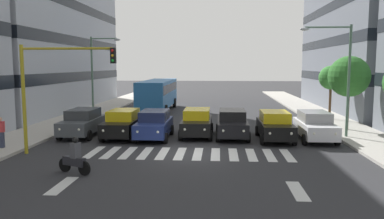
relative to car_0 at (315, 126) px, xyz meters
The scene contains 20 objects.
ground_plane 8.35m from the car_0, 29.31° to the left, with size 180.00×180.00×0.00m, color #2D2D30.
building_left_block_0 20.73m from the car_0, 120.97° to the right, with size 10.09×21.75×16.73m.
crosswalk_markings 8.35m from the car_0, 29.31° to the left, with size 10.35×2.80×0.01m.
lane_arrow_0 10.03m from the car_0, 73.19° to the left, with size 0.50×2.20×0.01m, color silver.
lane_arrow_1 15.05m from the car_0, 39.53° to the left, with size 0.50×2.20×0.01m, color silver.
car_0 is the anchor object (origin of this frame).
car_1 2.38m from the car_0, ahead, with size 2.02×4.44×1.72m.
car_2 4.93m from the car_0, ahead, with size 2.02×4.44×1.72m.
car_3 7.17m from the car_0, ahead, with size 2.02×4.44×1.72m.
car_4 9.68m from the car_0, ahead, with size 2.02×4.44×1.72m.
car_5 11.69m from the car_0, ahead, with size 2.02×4.44×1.72m.
car_6 14.36m from the car_0, ahead, with size 2.02×4.44×1.72m.
bus_behind_traffic 18.23m from the car_0, 50.05° to the right, with size 2.78×10.50×3.00m.
motorcycle_with_rider 14.16m from the car_0, 34.34° to the left, with size 1.59×0.79×1.57m.
traffic_light_gantry 15.12m from the car_0, 17.96° to the left, with size 4.84×0.36×5.50m.
street_lamp_left 3.81m from the car_0, 158.71° to the right, with size 3.06×0.28×6.73m.
street_lamp_right 18.75m from the car_0, 29.10° to the right, with size 2.59×0.28×6.71m.
street_tree_1 5.21m from the car_0, 132.32° to the right, with size 2.73×2.73×4.95m.
street_tree_2 9.36m from the car_0, 111.03° to the right, with size 1.92×1.92×4.30m.
pedestrian_waiting 17.65m from the car_0, 13.07° to the left, with size 0.36×0.24×1.63m.
Camera 1 is at (-1.49, 19.08, 4.50)m, focal length 35.91 mm.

